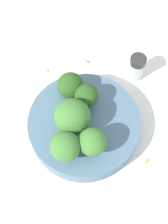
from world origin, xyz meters
TOP-DOWN VIEW (x-y plane):
  - ground_plane at (0.00, 0.00)m, footprint 3.00×3.00m
  - bowl at (0.00, 0.00)m, footprint 0.20×0.20m
  - broccoli_floret_0 at (0.06, -0.01)m, footprint 0.05×0.05m
  - broccoli_floret_1 at (0.03, -0.02)m, footprint 0.04×0.04m
  - broccoli_floret_2 at (-0.04, 0.06)m, footprint 0.05×0.05m
  - broccoli_floret_3 at (-0.05, 0.02)m, footprint 0.05×0.05m
  - broccoli_floret_4 at (-0.00, 0.02)m, footprint 0.06×0.06m
  - pepper_shaker at (0.05, -0.15)m, footprint 0.03×0.03m
  - almond_crumb_0 at (0.13, -0.08)m, footprint 0.01×0.01m
  - almond_crumb_1 at (-0.11, -0.06)m, footprint 0.01×0.01m
  - almond_crumb_2 at (0.15, 0.00)m, footprint 0.01×0.01m

SIDE VIEW (x-z plane):
  - ground_plane at x=0.00m, z-range 0.00..0.00m
  - almond_crumb_2 at x=0.15m, z-range 0.00..0.01m
  - almond_crumb_0 at x=0.13m, z-range 0.00..0.01m
  - almond_crumb_1 at x=-0.11m, z-range 0.00..0.01m
  - bowl at x=0.00m, z-range 0.00..0.04m
  - pepper_shaker at x=0.05m, z-range 0.00..0.06m
  - broccoli_floret_0 at x=0.06m, z-range 0.04..0.09m
  - broccoli_floret_1 at x=0.03m, z-range 0.04..0.09m
  - broccoli_floret_3 at x=-0.05m, z-range 0.04..0.11m
  - broccoli_floret_2 at x=-0.04m, z-range 0.04..0.11m
  - broccoli_floret_4 at x=0.00m, z-range 0.04..0.11m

